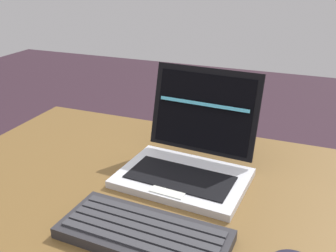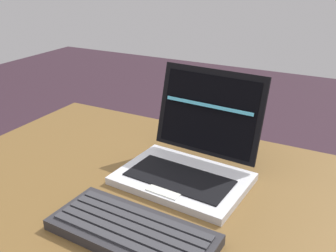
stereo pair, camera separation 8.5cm
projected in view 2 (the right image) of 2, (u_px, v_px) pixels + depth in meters
name	position (u px, v px, depth m)	size (l,w,h in m)	color
desk	(196.00, 249.00, 0.88)	(1.34, 0.75, 0.74)	brown
laptop_front	(191.00, 157.00, 0.91)	(0.31, 0.29, 0.24)	silver
external_keyboard	(132.00, 232.00, 0.72)	(0.33, 0.15, 0.03)	#2B2A2F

